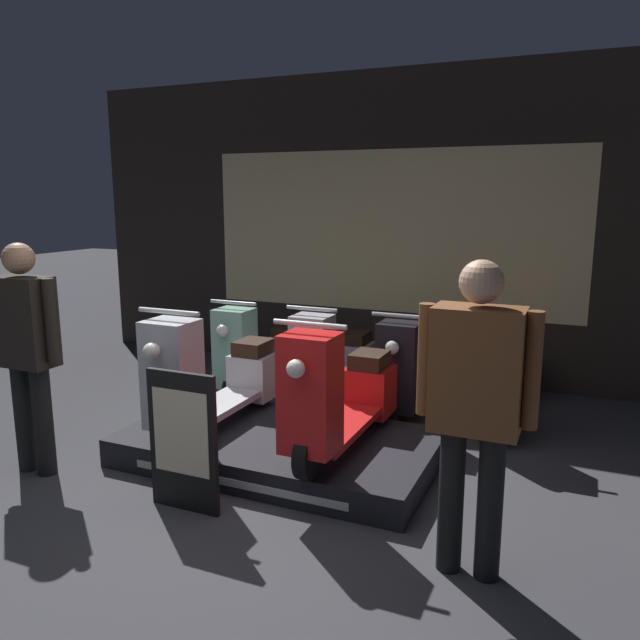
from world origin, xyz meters
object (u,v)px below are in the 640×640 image
Objects in this scene: scooter_backrow_0 at (260,354)px; scooter_backrow_2 at (413,371)px; price_sign_board at (183,441)px; scooter_display_right at (339,397)px; scooter_backrow_1 at (333,362)px; scooter_backrow_3 at (503,382)px; scooter_display_left at (213,379)px; person_right_browsing at (476,396)px; person_left_browsing at (26,342)px.

scooter_backrow_0 and scooter_backrow_2 have the same top height.
price_sign_board is (-0.82, -2.32, 0.07)m from scooter_backrow_2.
scooter_backrow_1 is (-0.67, 1.52, -0.21)m from scooter_display_right.
scooter_backrow_3 is at bearing 55.38° from price_sign_board.
person_right_browsing reaches higher than scooter_display_left.
scooter_backrow_2 is (0.11, 1.52, -0.21)m from scooter_display_right.
scooter_backrow_2 is 0.95× the size of person_left_browsing.
scooter_backrow_2 is (1.13, 1.52, -0.21)m from scooter_display_left.
price_sign_board is (-1.60, -2.32, 0.07)m from scooter_backrow_3.
scooter_backrow_2 is at bearing 180.00° from scooter_backrow_3.
person_right_browsing is at bearing -20.69° from scooter_display_left.
scooter_backrow_1 is 1.00× the size of scooter_backrow_3.
scooter_backrow_0 is at bearing 107.87° from price_sign_board.
scooter_display_right is at bearing 0.00° from scooter_display_left.
person_right_browsing is (0.92, -2.29, 0.59)m from scooter_backrow_2.
scooter_backrow_3 is at bearing 0.00° from scooter_backrow_0.
price_sign_board is at bearing -72.13° from scooter_backrow_0.
scooter_display_left is 1.30m from person_left_browsing.
scooter_backrow_0 is 0.94× the size of person_right_browsing.
price_sign_board is at bearing -90.87° from scooter_backrow_1.
scooter_backrow_3 is 0.95× the size of person_left_browsing.
scooter_display_left is at bearing 159.31° from person_right_browsing.
person_left_browsing is (-2.00, -0.77, 0.36)m from scooter_display_right.
scooter_backrow_3 is 0.94× the size of person_right_browsing.
scooter_backrow_1 is at bearing 77.29° from scooter_display_left.
scooter_backrow_0 is 1.00× the size of scooter_backrow_3.
scooter_display_right reaches higher than price_sign_board.
price_sign_board is at bearing -131.44° from scooter_display_right.
scooter_backrow_2 is at bearing 47.37° from person_left_browsing.
person_right_browsing reaches higher than scooter_backrow_3.
person_left_browsing is at bearing -103.28° from scooter_backrow_0.
person_right_browsing is (1.70, -2.29, 0.59)m from scooter_backrow_1.
person_right_browsing is at bearing 0.00° from person_left_browsing.
scooter_backrow_2 is 2.46m from price_sign_board.
person_left_browsing reaches higher than scooter_backrow_3.
scooter_display_left is 1.72× the size of price_sign_board.
scooter_backrow_2 is 0.78m from scooter_backrow_3.
scooter_backrow_1 is 1.57m from scooter_backrow_3.
person_right_browsing reaches higher than scooter_display_right.
person_left_browsing is 0.99× the size of person_right_browsing.
scooter_backrow_3 is (1.91, 1.52, -0.21)m from scooter_display_left.
price_sign_board is (0.31, -0.80, -0.13)m from scooter_display_left.
person_left_browsing reaches higher than price_sign_board.
person_right_browsing is at bearing -42.62° from scooter_backrow_0.
scooter_display_right is 1.08m from price_sign_board.
person_left_browsing is (-0.54, -2.29, 0.57)m from scooter_backrow_0.
scooter_display_right is 0.94× the size of person_right_browsing.
person_right_browsing is 1.83× the size of price_sign_board.
scooter_display_right is 1.67m from scooter_backrow_1.
scooter_display_right is at bearing -94.11° from scooter_backrow_2.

